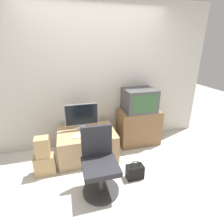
% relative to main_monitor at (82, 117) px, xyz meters
% --- Properties ---
extents(ground_plane, '(12.00, 12.00, 0.00)m').
position_rel_main_monitor_xyz_m(ground_plane, '(0.33, -0.97, -0.71)').
color(ground_plane, beige).
extents(wall_back, '(4.40, 0.05, 2.60)m').
position_rel_main_monitor_xyz_m(wall_back, '(0.33, 0.36, 0.59)').
color(wall_back, beige).
rests_on(wall_back, ground_plane).
extents(desk, '(0.97, 0.73, 0.47)m').
position_rel_main_monitor_xyz_m(desk, '(0.05, -0.12, -0.47)').
color(desk, tan).
rests_on(desk, ground_plane).
extents(side_stand, '(0.79, 0.46, 0.68)m').
position_rel_main_monitor_xyz_m(side_stand, '(1.10, 0.07, -0.37)').
color(side_stand, olive).
rests_on(side_stand, ground_plane).
extents(main_monitor, '(0.57, 0.18, 0.46)m').
position_rel_main_monitor_xyz_m(main_monitor, '(0.00, 0.00, 0.00)').
color(main_monitor, '#B2B2B7').
rests_on(main_monitor, desk).
extents(keyboard, '(0.32, 0.13, 0.01)m').
position_rel_main_monitor_xyz_m(keyboard, '(-0.03, -0.25, -0.23)').
color(keyboard, white).
rests_on(keyboard, desk).
extents(mouse, '(0.07, 0.03, 0.03)m').
position_rel_main_monitor_xyz_m(mouse, '(0.18, -0.25, -0.22)').
color(mouse, silver).
rests_on(mouse, desk).
extents(crt_tv, '(0.58, 0.50, 0.42)m').
position_rel_main_monitor_xyz_m(crt_tv, '(1.09, 0.08, 0.18)').
color(crt_tv, '#474747').
rests_on(crt_tv, side_stand).
extents(office_chair, '(0.49, 0.49, 0.88)m').
position_rel_main_monitor_xyz_m(office_chair, '(0.10, -0.94, -0.32)').
color(office_chair, '#333333').
rests_on(office_chair, ground_plane).
extents(cardboard_box_lower, '(0.30, 0.19, 0.31)m').
position_rel_main_monitor_xyz_m(cardboard_box_lower, '(-0.63, -0.42, -0.55)').
color(cardboard_box_lower, tan).
rests_on(cardboard_box_lower, ground_plane).
extents(cardboard_box_upper, '(0.20, 0.17, 0.30)m').
position_rel_main_monitor_xyz_m(cardboard_box_upper, '(-0.63, -0.42, -0.25)').
color(cardboard_box_upper, tan).
rests_on(cardboard_box_upper, cardboard_box_lower).
extents(handbag, '(0.25, 0.14, 0.30)m').
position_rel_main_monitor_xyz_m(handbag, '(0.64, -0.87, -0.60)').
color(handbag, black).
rests_on(handbag, ground_plane).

